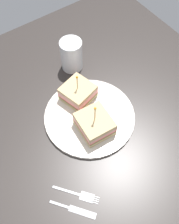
# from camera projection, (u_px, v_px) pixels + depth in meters

# --- Properties ---
(ground_plane) EXTENTS (0.97, 0.97, 0.02)m
(ground_plane) POSITION_uv_depth(u_px,v_px,m) (89.00, 119.00, 0.80)
(ground_plane) COLOR #2D2826
(plate) EXTENTS (0.27, 0.27, 0.01)m
(plate) POSITION_uv_depth(u_px,v_px,m) (89.00, 116.00, 0.79)
(plate) COLOR silver
(plate) RESTS_ON ground_plane
(sandwich_half_front) EXTENTS (0.10, 0.10, 0.11)m
(sandwich_half_front) POSITION_uv_depth(u_px,v_px,m) (95.00, 124.00, 0.74)
(sandwich_half_front) COLOR tan
(sandwich_half_front) RESTS_ON plate
(sandwich_half_back) EXTENTS (0.11, 0.11, 0.10)m
(sandwich_half_back) POSITION_uv_depth(u_px,v_px,m) (78.00, 93.00, 0.79)
(sandwich_half_back) COLOR tan
(sandwich_half_back) RESTS_ON plate
(drink_glass) EXTENTS (0.07, 0.07, 0.11)m
(drink_glass) POSITION_uv_depth(u_px,v_px,m) (72.00, 56.00, 0.86)
(drink_glass) COLOR beige
(drink_glass) RESTS_ON ground_plane
(fork) EXTENTS (0.11, 0.09, 0.00)m
(fork) POSITION_uv_depth(u_px,v_px,m) (81.00, 195.00, 0.67)
(fork) COLOR silver
(fork) RESTS_ON ground_plane
(knife) EXTENTS (0.10, 0.08, 0.00)m
(knife) POSITION_uv_depth(u_px,v_px,m) (75.00, 210.00, 0.65)
(knife) COLOR silver
(knife) RESTS_ON ground_plane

